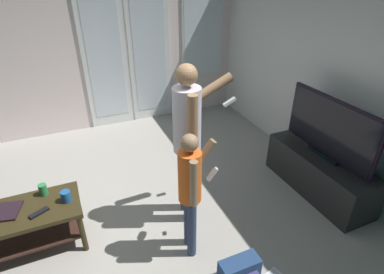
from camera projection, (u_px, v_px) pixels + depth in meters
The scene contains 13 objects.
ground_plane at pixel (119, 233), 3.13m from camera, with size 5.43×5.21×0.02m, color #A49E96.
wall_back_with_doors at pixel (83, 49), 4.59m from camera, with size 5.43×0.09×2.66m.
wall_right_plain at pixel (344, 76), 3.41m from camera, with size 0.06×5.21×2.63m.
coffee_table at pixel (21, 222), 2.78m from camera, with size 1.06×0.53×0.47m.
tv_stand at pixel (319, 173), 3.61m from camera, with size 0.49×1.35×0.49m.
flat_screen_tv at pixel (330, 129), 3.32m from camera, with size 0.08×1.21×0.70m.
person_adult at pixel (189, 133), 2.89m from camera, with size 0.72×0.45×1.67m.
person_child at pixel (191, 186), 2.59m from camera, with size 0.41×0.34×1.25m.
backpack at pixel (240, 271), 2.60m from camera, with size 0.35×0.19×0.22m.
laptop_closed at pixel (1, 212), 2.71m from camera, with size 0.31×0.25×0.02m, color black.
cup_near_edge at pixel (66, 196), 2.83m from camera, with size 0.09×0.09×0.11m, color #1E5698.
cup_by_laptop at pixel (43, 190), 2.90m from camera, with size 0.08×0.08×0.11m, color #2E8448.
tv_remote_black at pixel (39, 213), 2.70m from camera, with size 0.17×0.05×0.02m, color black.
Camera 1 is at (-0.21, -2.36, 2.38)m, focal length 28.44 mm.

